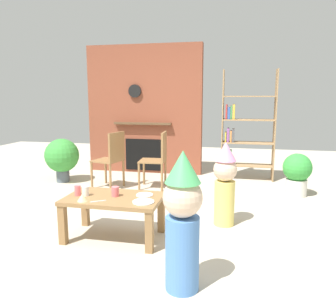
% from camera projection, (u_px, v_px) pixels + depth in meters
% --- Properties ---
extents(ground_plane, '(12.00, 12.00, 0.00)m').
position_uv_depth(ground_plane, '(148.00, 224.00, 3.74)').
color(ground_plane, '#BCB29E').
extents(brick_fireplace_feature, '(2.20, 0.28, 2.40)m').
position_uv_depth(brick_fireplace_feature, '(144.00, 110.00, 6.21)').
color(brick_fireplace_feature, brown).
rests_on(brick_fireplace_feature, ground_plane).
extents(bookshelf, '(0.90, 0.28, 1.90)m').
position_uv_depth(bookshelf, '(243.00, 129.00, 5.69)').
color(bookshelf, '#9E7A51').
rests_on(bookshelf, ground_plane).
extents(coffee_table, '(0.97, 0.58, 0.44)m').
position_uv_depth(coffee_table, '(114.00, 204.00, 3.33)').
color(coffee_table, olive).
rests_on(coffee_table, ground_plane).
extents(paper_cup_near_left, '(0.08, 0.08, 0.10)m').
position_uv_depth(paper_cup_near_left, '(115.00, 192.00, 3.32)').
color(paper_cup_near_left, '#E5666B').
rests_on(paper_cup_near_left, coffee_table).
extents(paper_cup_near_right, '(0.06, 0.06, 0.11)m').
position_uv_depth(paper_cup_near_right, '(78.00, 190.00, 3.35)').
color(paper_cup_near_right, '#E5666B').
rests_on(paper_cup_near_right, coffee_table).
extents(paper_cup_center, '(0.07, 0.07, 0.10)m').
position_uv_depth(paper_cup_center, '(85.00, 191.00, 3.34)').
color(paper_cup_center, silver).
rests_on(paper_cup_center, coffee_table).
extents(paper_plate_front, '(0.21, 0.21, 0.01)m').
position_uv_depth(paper_plate_front, '(143.00, 202.00, 3.13)').
color(paper_plate_front, white).
rests_on(paper_plate_front, coffee_table).
extents(paper_plate_rear, '(0.17, 0.17, 0.01)m').
position_uv_depth(paper_plate_rear, '(145.00, 195.00, 3.35)').
color(paper_plate_rear, white).
rests_on(paper_plate_rear, coffee_table).
extents(birthday_cake_slice, '(0.10, 0.10, 0.07)m').
position_uv_depth(birthday_cake_slice, '(82.00, 197.00, 3.17)').
color(birthday_cake_slice, '#EAC68C').
rests_on(birthday_cake_slice, coffee_table).
extents(table_fork, '(0.13, 0.10, 0.01)m').
position_uv_depth(table_fork, '(98.00, 201.00, 3.16)').
color(table_fork, silver).
rests_on(table_fork, coffee_table).
extents(child_with_cone_hat, '(0.29, 0.29, 1.06)m').
position_uv_depth(child_with_cone_hat, '(183.00, 218.00, 2.39)').
color(child_with_cone_hat, '#4C7FC6').
rests_on(child_with_cone_hat, ground_plane).
extents(child_in_pink, '(0.26, 0.26, 0.95)m').
position_uv_depth(child_in_pink, '(225.00, 182.00, 3.65)').
color(child_in_pink, '#E0CC66').
rests_on(child_in_pink, ground_plane).
extents(dining_chair_left, '(0.49, 0.49, 0.90)m').
position_uv_depth(dining_chair_left, '(112.00, 156.00, 5.16)').
color(dining_chair_left, olive).
rests_on(dining_chair_left, ground_plane).
extents(dining_chair_middle, '(0.43, 0.43, 0.90)m').
position_uv_depth(dining_chair_middle, '(158.00, 157.00, 5.16)').
color(dining_chair_middle, olive).
rests_on(dining_chair_middle, ground_plane).
extents(potted_plant_tall, '(0.41, 0.41, 0.63)m').
position_uv_depth(potted_plant_tall, '(297.00, 172.00, 4.78)').
color(potted_plant_tall, beige).
rests_on(potted_plant_tall, ground_plane).
extents(potted_plant_short, '(0.57, 0.57, 0.74)m').
position_uv_depth(potted_plant_short, '(62.00, 156.00, 5.57)').
color(potted_plant_short, '#4C5660').
rests_on(potted_plant_short, ground_plane).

